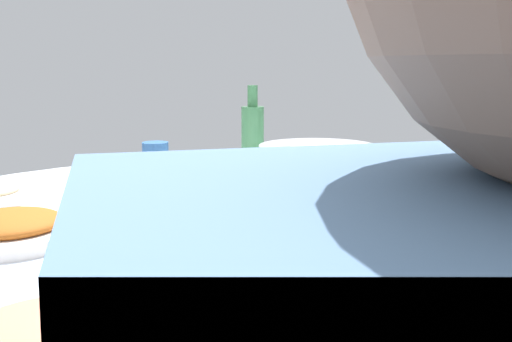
{
  "coord_description": "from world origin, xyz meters",
  "views": [
    {
      "loc": [
        -0.23,
        1.05,
        1.04
      ],
      "look_at": [
        -0.12,
        0.01,
        0.85
      ],
      "focal_mm": 40.97,
      "sensor_mm": 36.0,
      "label": 1
    }
  ],
  "objects_px": {
    "dish_tofu_braise": "(453,232)",
    "dish_eggplant": "(143,169)",
    "dish_shrimp": "(47,340)",
    "dish_stirfry": "(10,229)",
    "round_dining_table": "(197,272)",
    "tea_cup_far": "(155,153)",
    "green_bottle": "(253,134)",
    "soup_bowl": "(321,274)",
    "rice_bowl": "(318,165)"
  },
  "relations": [
    {
      "from": "soup_bowl",
      "to": "dish_shrimp",
      "type": "bearing_deg",
      "value": 32.64
    },
    {
      "from": "round_dining_table",
      "to": "tea_cup_far",
      "type": "relative_size",
      "value": 18.33
    },
    {
      "from": "tea_cup_far",
      "to": "green_bottle",
      "type": "bearing_deg",
      "value": 179.56
    },
    {
      "from": "rice_bowl",
      "to": "tea_cup_far",
      "type": "distance_m",
      "value": 0.54
    },
    {
      "from": "rice_bowl",
      "to": "dish_stirfry",
      "type": "xyz_separation_m",
      "value": [
        0.5,
        0.49,
        -0.03
      ]
    },
    {
      "from": "green_bottle",
      "to": "tea_cup_far",
      "type": "height_order",
      "value": "green_bottle"
    },
    {
      "from": "dish_eggplant",
      "to": "soup_bowl",
      "type": "bearing_deg",
      "value": 121.5
    },
    {
      "from": "dish_shrimp",
      "to": "dish_eggplant",
      "type": "bearing_deg",
      "value": -78.38
    },
    {
      "from": "round_dining_table",
      "to": "tea_cup_far",
      "type": "bearing_deg",
      "value": -67.14
    },
    {
      "from": "round_dining_table",
      "to": "green_bottle",
      "type": "distance_m",
      "value": 0.61
    },
    {
      "from": "dish_eggplant",
      "to": "dish_stirfry",
      "type": "relative_size",
      "value": 0.91
    },
    {
      "from": "soup_bowl",
      "to": "tea_cup_far",
      "type": "bearing_deg",
      "value": -63.03
    },
    {
      "from": "soup_bowl",
      "to": "dish_eggplant",
      "type": "relative_size",
      "value": 1.12
    },
    {
      "from": "dish_shrimp",
      "to": "soup_bowl",
      "type": "bearing_deg",
      "value": -147.36
    },
    {
      "from": "rice_bowl",
      "to": "dish_tofu_braise",
      "type": "height_order",
      "value": "rice_bowl"
    },
    {
      "from": "soup_bowl",
      "to": "green_bottle",
      "type": "distance_m",
      "value": 0.96
    },
    {
      "from": "dish_eggplant",
      "to": "dish_tofu_braise",
      "type": "height_order",
      "value": "same"
    },
    {
      "from": "dish_tofu_braise",
      "to": "dish_eggplant",
      "type": "bearing_deg",
      "value": -35.83
    },
    {
      "from": "soup_bowl",
      "to": "dish_tofu_braise",
      "type": "height_order",
      "value": "soup_bowl"
    },
    {
      "from": "round_dining_table",
      "to": "dish_eggplant",
      "type": "distance_m",
      "value": 0.46
    },
    {
      "from": "soup_bowl",
      "to": "dish_stirfry",
      "type": "relative_size",
      "value": 1.03
    },
    {
      "from": "dish_shrimp",
      "to": "green_bottle",
      "type": "height_order",
      "value": "green_bottle"
    },
    {
      "from": "rice_bowl",
      "to": "dish_eggplant",
      "type": "height_order",
      "value": "rice_bowl"
    },
    {
      "from": "soup_bowl",
      "to": "green_bottle",
      "type": "bearing_deg",
      "value": -78.24
    },
    {
      "from": "rice_bowl",
      "to": "dish_shrimp",
      "type": "relative_size",
      "value": 1.28
    },
    {
      "from": "dish_tofu_braise",
      "to": "dish_stirfry",
      "type": "bearing_deg",
      "value": 5.58
    },
    {
      "from": "round_dining_table",
      "to": "dish_shrimp",
      "type": "relative_size",
      "value": 6.33
    },
    {
      "from": "round_dining_table",
      "to": "dish_stirfry",
      "type": "height_order",
      "value": "dish_stirfry"
    },
    {
      "from": "dish_stirfry",
      "to": "dish_shrimp",
      "type": "xyz_separation_m",
      "value": [
        -0.24,
        0.36,
        -0.0
      ]
    },
    {
      "from": "dish_shrimp",
      "to": "dish_stirfry",
      "type": "bearing_deg",
      "value": -56.57
    },
    {
      "from": "dish_stirfry",
      "to": "rice_bowl",
      "type": "bearing_deg",
      "value": -135.56
    },
    {
      "from": "rice_bowl",
      "to": "dish_tofu_braise",
      "type": "bearing_deg",
      "value": 117.93
    },
    {
      "from": "dish_stirfry",
      "to": "dish_shrimp",
      "type": "bearing_deg",
      "value": 123.43
    },
    {
      "from": "rice_bowl",
      "to": "soup_bowl",
      "type": "distance_m",
      "value": 0.68
    },
    {
      "from": "rice_bowl",
      "to": "dish_eggplant",
      "type": "xyz_separation_m",
      "value": [
        0.45,
        -0.07,
        -0.03
      ]
    },
    {
      "from": "tea_cup_far",
      "to": "dish_tofu_braise",
      "type": "bearing_deg",
      "value": 135.55
    },
    {
      "from": "dish_stirfry",
      "to": "dish_eggplant",
      "type": "bearing_deg",
      "value": -95.24
    },
    {
      "from": "rice_bowl",
      "to": "dish_stirfry",
      "type": "relative_size",
      "value": 1.19
    },
    {
      "from": "dish_tofu_braise",
      "to": "green_bottle",
      "type": "height_order",
      "value": "green_bottle"
    },
    {
      "from": "round_dining_table",
      "to": "tea_cup_far",
      "type": "distance_m",
      "value": 0.65
    },
    {
      "from": "tea_cup_far",
      "to": "dish_eggplant",
      "type": "bearing_deg",
      "value": 96.34
    },
    {
      "from": "tea_cup_far",
      "to": "round_dining_table",
      "type": "bearing_deg",
      "value": 112.86
    },
    {
      "from": "green_bottle",
      "to": "tea_cup_far",
      "type": "relative_size",
      "value": 3.0
    },
    {
      "from": "round_dining_table",
      "to": "soup_bowl",
      "type": "xyz_separation_m",
      "value": [
        -0.23,
        0.36,
        0.14
      ]
    },
    {
      "from": "dish_stirfry",
      "to": "dish_tofu_braise",
      "type": "height_order",
      "value": "dish_stirfry"
    },
    {
      "from": "round_dining_table",
      "to": "dish_tofu_braise",
      "type": "height_order",
      "value": "dish_tofu_braise"
    },
    {
      "from": "soup_bowl",
      "to": "dish_stirfry",
      "type": "bearing_deg",
      "value": -20.62
    },
    {
      "from": "dish_shrimp",
      "to": "green_bottle",
      "type": "relative_size",
      "value": 0.97
    },
    {
      "from": "dish_tofu_braise",
      "to": "tea_cup_far",
      "type": "relative_size",
      "value": 3.05
    },
    {
      "from": "dish_stirfry",
      "to": "tea_cup_far",
      "type": "bearing_deg",
      "value": -92.23
    }
  ]
}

